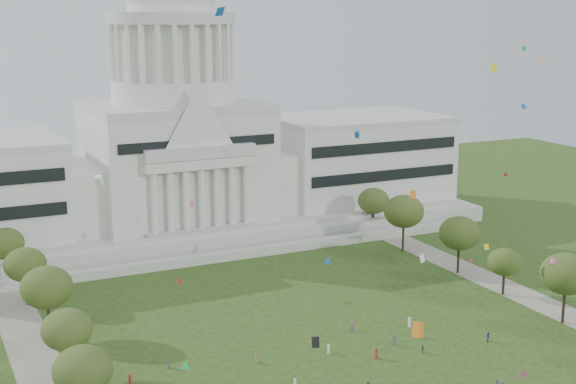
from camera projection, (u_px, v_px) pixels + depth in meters
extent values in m
cube|color=beige|center=(176.00, 221.00, 217.62)|extent=(160.00, 60.00, 4.00)
cube|color=beige|center=(220.00, 257.00, 188.81)|extent=(130.00, 3.00, 2.00)
cube|color=beige|center=(208.00, 242.00, 195.52)|extent=(140.00, 3.00, 5.00)
cube|color=silver|center=(354.00, 159.00, 237.22)|extent=(50.00, 34.00, 22.00)
cube|color=silver|center=(76.00, 197.00, 201.37)|extent=(12.00, 26.00, 16.00)
cube|color=silver|center=(271.00, 178.00, 224.25)|extent=(12.00, 26.00, 16.00)
cube|color=silver|center=(176.00, 163.00, 213.27)|extent=(44.00, 38.00, 28.00)
cube|color=silver|center=(201.00, 164.00, 194.99)|extent=(28.00, 3.00, 2.40)
cube|color=black|center=(386.00, 161.00, 221.66)|extent=(46.00, 0.40, 11.00)
cylinder|color=silver|center=(173.00, 90.00, 209.06)|extent=(32.00, 32.00, 6.00)
cylinder|color=silver|center=(172.00, 52.00, 206.89)|extent=(28.00, 28.00, 14.00)
cylinder|color=beige|center=(171.00, 18.00, 205.05)|extent=(32.40, 32.40, 3.00)
cube|color=gray|center=(531.00, 299.00, 163.63)|extent=(8.00, 160.00, 0.04)
ellipsoid|color=#33481B|center=(83.00, 370.00, 111.20)|extent=(8.42, 8.42, 6.89)
cylinder|color=black|center=(563.00, 307.00, 150.28)|extent=(0.56, 0.56, 6.20)
ellipsoid|color=#354617|center=(566.00, 274.00, 148.86)|extent=(9.55, 9.55, 7.82)
cylinder|color=black|center=(69.00, 362.00, 127.49)|extent=(0.56, 0.56, 5.27)
ellipsoid|color=#3A4F1E|center=(67.00, 330.00, 126.28)|extent=(8.12, 8.12, 6.65)
cylinder|color=black|center=(503.00, 284.00, 165.56)|extent=(0.56, 0.56, 4.56)
ellipsoid|color=#314A15|center=(505.00, 262.00, 164.51)|extent=(7.01, 7.01, 5.74)
cylinder|color=black|center=(49.00, 321.00, 143.68)|extent=(0.56, 0.56, 6.03)
ellipsoid|color=#364919|center=(47.00, 287.00, 142.29)|extent=(9.29, 9.29, 7.60)
cylinder|color=black|center=(458.00, 260.00, 179.24)|extent=(0.56, 0.56, 5.97)
ellipsoid|color=#334816|center=(460.00, 233.00, 177.87)|extent=(9.19, 9.19, 7.52)
cylinder|color=black|center=(27.00, 292.00, 159.62)|extent=(0.56, 0.56, 5.41)
ellipsoid|color=#384A17|center=(25.00, 265.00, 158.38)|extent=(8.33, 8.33, 6.81)
cylinder|color=black|center=(403.00, 238.00, 196.38)|extent=(0.56, 0.56, 6.37)
ellipsoid|color=#3F4F1B|center=(404.00, 211.00, 194.91)|extent=(9.82, 9.82, 8.03)
cylinder|color=black|center=(7.00, 268.00, 174.87)|extent=(0.56, 0.56, 5.32)
ellipsoid|color=#364C16|center=(5.00, 243.00, 173.65)|extent=(8.19, 8.19, 6.70)
cylinder|color=black|center=(373.00, 222.00, 213.30)|extent=(0.56, 0.56, 5.47)
ellipsoid|color=#384A1C|center=(374.00, 201.00, 212.04)|extent=(8.42, 8.42, 6.89)
imported|color=navy|center=(489.00, 337.00, 141.92)|extent=(0.95, 1.01, 1.78)
imported|color=#33723F|center=(423.00, 349.00, 137.45)|extent=(0.68, 0.94, 1.44)
cube|color=silver|center=(409.00, 322.00, 148.61)|extent=(0.52, 0.33, 1.90)
cube|color=#4C4C51|center=(168.00, 364.00, 131.33)|extent=(0.32, 0.43, 1.47)
cube|color=olive|center=(256.00, 358.00, 133.56)|extent=(0.28, 0.41, 1.47)
cube|color=olive|center=(417.00, 333.00, 143.82)|extent=(0.52, 0.35, 1.86)
cube|color=#4C4C51|center=(394.00, 340.00, 140.70)|extent=(0.45, 0.55, 1.78)
cube|color=silver|center=(329.00, 349.00, 137.00)|extent=(0.35, 0.49, 1.69)
cube|color=#B21E1E|center=(376.00, 353.00, 135.03)|extent=(0.45, 0.57, 1.90)
cube|color=#994C8C|center=(352.00, 327.00, 146.56)|extent=(0.54, 0.54, 1.79)
cube|color=silver|center=(295.00, 384.00, 123.97)|extent=(0.35, 0.49, 1.71)
cube|color=#B21E1E|center=(130.00, 380.00, 125.53)|extent=(0.36, 0.49, 1.67)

